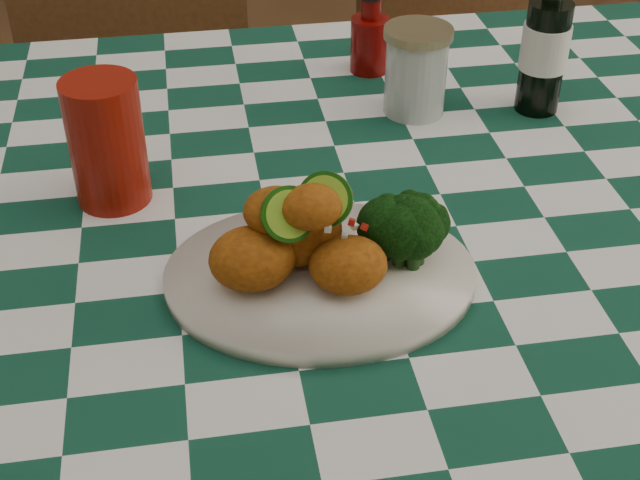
{
  "coord_description": "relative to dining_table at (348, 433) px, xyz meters",
  "views": [
    {
      "loc": [
        -0.18,
        -0.83,
        1.36
      ],
      "look_at": [
        -0.06,
        -0.14,
        0.84
      ],
      "focal_mm": 50.0,
      "sensor_mm": 36.0,
      "label": 1
    }
  ],
  "objects": [
    {
      "name": "dining_table",
      "position": [
        0.0,
        0.0,
        0.0
      ],
      "size": [
        1.66,
        1.06,
        0.79
      ],
      "primitive_type": null,
      "color": "#10402E",
      "rests_on": "ground"
    },
    {
      "name": "mason_jar",
      "position": [
        0.12,
        0.2,
        0.45
      ],
      "size": [
        0.12,
        0.12,
        0.12
      ],
      "primitive_type": null,
      "rotation": [
        0.0,
        0.0,
        -0.36
      ],
      "color": "#B2BCBA",
      "rests_on": "dining_table"
    },
    {
      "name": "fried_chicken_pile",
      "position": [
        -0.07,
        -0.14,
        0.46
      ],
      "size": [
        0.16,
        0.12,
        0.1
      ],
      "primitive_type": null,
      "color": "#A65510",
      "rests_on": "plate"
    },
    {
      "name": "beer_bottle",
      "position": [
        0.29,
        0.18,
        0.5
      ],
      "size": [
        0.07,
        0.07,
        0.22
      ],
      "primitive_type": null,
      "rotation": [
        0.0,
        0.0,
        0.17
      ],
      "color": "black",
      "rests_on": "dining_table"
    },
    {
      "name": "ketchup_bottle",
      "position": [
        0.09,
        0.34,
        0.46
      ],
      "size": [
        0.07,
        0.07,
        0.12
      ],
      "primitive_type": null,
      "rotation": [
        0.0,
        0.0,
        -0.28
      ],
      "color": "#650705",
      "rests_on": "dining_table"
    },
    {
      "name": "wooden_chair_right",
      "position": [
        0.43,
        0.71,
        0.1
      ],
      "size": [
        0.49,
        0.51,
        0.98
      ],
      "primitive_type": null,
      "rotation": [
        0.0,
        0.0,
        0.09
      ],
      "color": "#472814",
      "rests_on": "ground"
    },
    {
      "name": "red_tumbler",
      "position": [
        -0.27,
        0.05,
        0.47
      ],
      "size": [
        0.11,
        0.11,
        0.15
      ],
      "primitive_type": "cylinder",
      "rotation": [
        0.0,
        0.0,
        0.41
      ],
      "color": "maroon",
      "rests_on": "dining_table"
    },
    {
      "name": "plate",
      "position": [
        -0.06,
        -0.14,
        0.4
      ],
      "size": [
        0.34,
        0.28,
        0.02
      ],
      "primitive_type": null,
      "rotation": [
        0.0,
        0.0,
        -0.1
      ],
      "color": "silver",
      "rests_on": "dining_table"
    },
    {
      "name": "broccoli_side",
      "position": [
        0.03,
        -0.13,
        0.45
      ],
      "size": [
        0.09,
        0.09,
        0.07
      ],
      "primitive_type": null,
      "color": "black",
      "rests_on": "plate"
    },
    {
      "name": "wooden_chair_left",
      "position": [
        -0.24,
        0.7,
        0.12
      ],
      "size": [
        0.53,
        0.55,
        1.02
      ],
      "primitive_type": null,
      "rotation": [
        0.0,
        0.0,
        0.16
      ],
      "color": "#472814",
      "rests_on": "ground"
    }
  ]
}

